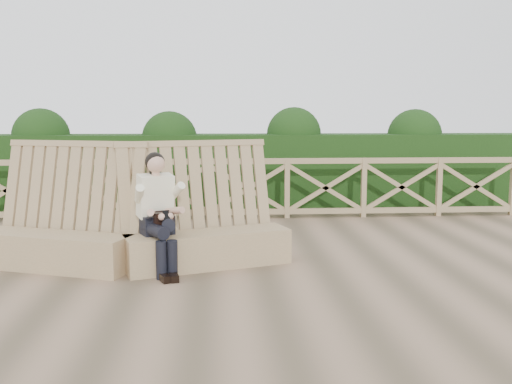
{
  "coord_description": "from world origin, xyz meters",
  "views": [
    {
      "loc": [
        -0.57,
        -6.8,
        1.86
      ],
      "look_at": [
        -0.07,
        0.4,
        0.9
      ],
      "focal_mm": 40.0,
      "sensor_mm": 36.0,
      "label": 1
    }
  ],
  "objects": [
    {
      "name": "hedge",
      "position": [
        0.0,
        4.7,
        0.75
      ],
      "size": [
        12.0,
        1.2,
        1.5
      ],
      "primitive_type": "cube",
      "color": "black",
      "rests_on": "ground"
    },
    {
      "name": "guardrail",
      "position": [
        0.0,
        3.5,
        0.55
      ],
      "size": [
        10.1,
        0.09,
        1.1
      ],
      "color": "#856D4D",
      "rests_on": "ground"
    },
    {
      "name": "woman",
      "position": [
        -1.27,
        0.0,
        0.76
      ],
      "size": [
        0.59,
        0.93,
        1.44
      ],
      "rotation": [
        0.0,
        0.0,
        0.42
      ],
      "color": "black",
      "rests_on": "ground"
    },
    {
      "name": "ground",
      "position": [
        0.0,
        0.0,
        0.0
      ],
      "size": [
        60.0,
        60.0,
        0.0
      ],
      "primitive_type": "plane",
      "color": "brown",
      "rests_on": "ground"
    },
    {
      "name": "bench",
      "position": [
        -1.64,
        0.27,
        0.39
      ],
      "size": [
        4.02,
        1.41,
        1.57
      ],
      "rotation": [
        0.0,
        0.0,
        -0.09
      ],
      "color": "#917752",
      "rests_on": "ground"
    }
  ]
}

